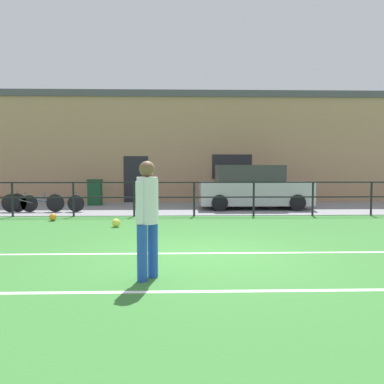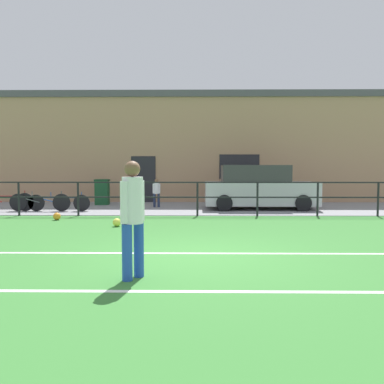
{
  "view_description": "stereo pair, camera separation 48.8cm",
  "coord_description": "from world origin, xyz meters",
  "px_view_note": "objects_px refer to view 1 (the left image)",
  "views": [
    {
      "loc": [
        -0.48,
        -7.79,
        1.72
      ],
      "look_at": [
        -0.15,
        3.48,
        0.97
      ],
      "focal_mm": 38.84,
      "sensor_mm": 36.0,
      "label": 1
    },
    {
      "loc": [
        0.01,
        -7.8,
        1.72
      ],
      "look_at": [
        -0.15,
        3.48,
        0.97
      ],
      "focal_mm": 38.84,
      "sensor_mm": 36.0,
      "label": 2
    }
  ],
  "objects_px": {
    "spectator_child": "(151,191)",
    "soccer_ball_spare": "(53,217)",
    "bicycle_parked_4": "(52,203)",
    "soccer_ball_match": "(116,223)",
    "bicycle_parked_1": "(33,203)",
    "parked_car_red": "(253,188)",
    "trash_bin_0": "(95,192)",
    "player_striker": "(147,213)"
  },
  "relations": [
    {
      "from": "parked_car_red",
      "to": "spectator_child",
      "type": "bearing_deg",
      "value": 171.77
    },
    {
      "from": "soccer_ball_spare",
      "to": "soccer_ball_match",
      "type": "bearing_deg",
      "value": -32.07
    },
    {
      "from": "player_striker",
      "to": "spectator_child",
      "type": "relative_size",
      "value": 1.56
    },
    {
      "from": "spectator_child",
      "to": "bicycle_parked_4",
      "type": "distance_m",
      "value": 3.76
    },
    {
      "from": "soccer_ball_spare",
      "to": "parked_car_red",
      "type": "xyz_separation_m",
      "value": [
        6.73,
        3.21,
        0.7
      ]
    },
    {
      "from": "soccer_ball_match",
      "to": "bicycle_parked_1",
      "type": "xyz_separation_m",
      "value": [
        -3.51,
        3.56,
        0.24
      ]
    },
    {
      "from": "player_striker",
      "to": "trash_bin_0",
      "type": "xyz_separation_m",
      "value": [
        -3.08,
        11.35,
        -0.44
      ]
    },
    {
      "from": "spectator_child",
      "to": "soccer_ball_spare",
      "type": "bearing_deg",
      "value": 46.86
    },
    {
      "from": "soccer_ball_match",
      "to": "spectator_child",
      "type": "relative_size",
      "value": 0.2
    },
    {
      "from": "bicycle_parked_1",
      "to": "bicycle_parked_4",
      "type": "height_order",
      "value": "bicycle_parked_1"
    },
    {
      "from": "spectator_child",
      "to": "bicycle_parked_1",
      "type": "distance_m",
      "value": 4.41
    },
    {
      "from": "soccer_ball_spare",
      "to": "spectator_child",
      "type": "bearing_deg",
      "value": 54.26
    },
    {
      "from": "spectator_child",
      "to": "trash_bin_0",
      "type": "distance_m",
      "value": 2.6
    },
    {
      "from": "player_striker",
      "to": "trash_bin_0",
      "type": "relative_size",
      "value": 1.64
    },
    {
      "from": "trash_bin_0",
      "to": "soccer_ball_match",
      "type": "bearing_deg",
      "value": -73.49
    },
    {
      "from": "parked_car_red",
      "to": "trash_bin_0",
      "type": "relative_size",
      "value": 3.91
    },
    {
      "from": "soccer_ball_spare",
      "to": "player_striker",
      "type": "bearing_deg",
      "value": -62.7
    },
    {
      "from": "soccer_ball_match",
      "to": "player_striker",
      "type": "bearing_deg",
      "value": -76.38
    },
    {
      "from": "parked_car_red",
      "to": "bicycle_parked_4",
      "type": "bearing_deg",
      "value": -172.69
    },
    {
      "from": "soccer_ball_match",
      "to": "soccer_ball_spare",
      "type": "distance_m",
      "value": 2.51
    },
    {
      "from": "soccer_ball_match",
      "to": "spectator_child",
      "type": "distance_m",
      "value": 5.19
    },
    {
      "from": "trash_bin_0",
      "to": "bicycle_parked_1",
      "type": "bearing_deg",
      "value": -123.85
    },
    {
      "from": "bicycle_parked_1",
      "to": "bicycle_parked_4",
      "type": "bearing_deg",
      "value": 2.6
    },
    {
      "from": "player_striker",
      "to": "spectator_child",
      "type": "distance_m",
      "value": 10.41
    },
    {
      "from": "soccer_ball_spare",
      "to": "bicycle_parked_4",
      "type": "height_order",
      "value": "bicycle_parked_4"
    },
    {
      "from": "parked_car_red",
      "to": "soccer_ball_match",
      "type": "bearing_deg",
      "value": -135.36
    },
    {
      "from": "soccer_ball_spare",
      "to": "spectator_child",
      "type": "xyz_separation_m",
      "value": [
        2.73,
        3.79,
        0.55
      ]
    },
    {
      "from": "parked_car_red",
      "to": "bicycle_parked_4",
      "type": "height_order",
      "value": "parked_car_red"
    },
    {
      "from": "trash_bin_0",
      "to": "spectator_child",
      "type": "bearing_deg",
      "value": -22.04
    },
    {
      "from": "soccer_ball_match",
      "to": "soccer_ball_spare",
      "type": "xyz_separation_m",
      "value": [
        -2.13,
        1.33,
        0.0
      ]
    },
    {
      "from": "soccer_ball_spare",
      "to": "bicycle_parked_4",
      "type": "relative_size",
      "value": 0.1
    },
    {
      "from": "spectator_child",
      "to": "bicycle_parked_4",
      "type": "relative_size",
      "value": 0.5
    },
    {
      "from": "soccer_ball_match",
      "to": "trash_bin_0",
      "type": "relative_size",
      "value": 0.21
    },
    {
      "from": "bicycle_parked_4",
      "to": "trash_bin_0",
      "type": "relative_size",
      "value": 2.1
    },
    {
      "from": "trash_bin_0",
      "to": "soccer_ball_spare",
      "type": "bearing_deg",
      "value": -93.86
    },
    {
      "from": "soccer_ball_match",
      "to": "bicycle_parked_4",
      "type": "bearing_deg",
      "value": 128.15
    },
    {
      "from": "soccer_ball_spare",
      "to": "bicycle_parked_4",
      "type": "bearing_deg",
      "value": 107.06
    },
    {
      "from": "player_striker",
      "to": "soccer_ball_spare",
      "type": "xyz_separation_m",
      "value": [
        -3.4,
        6.59,
        -0.89
      ]
    },
    {
      "from": "soccer_ball_spare",
      "to": "bicycle_parked_4",
      "type": "distance_m",
      "value": 2.37
    },
    {
      "from": "bicycle_parked_1",
      "to": "player_striker",
      "type": "bearing_deg",
      "value": -61.53
    },
    {
      "from": "soccer_ball_match",
      "to": "bicycle_parked_1",
      "type": "height_order",
      "value": "bicycle_parked_1"
    },
    {
      "from": "trash_bin_0",
      "to": "player_striker",
      "type": "bearing_deg",
      "value": -74.82
    }
  ]
}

